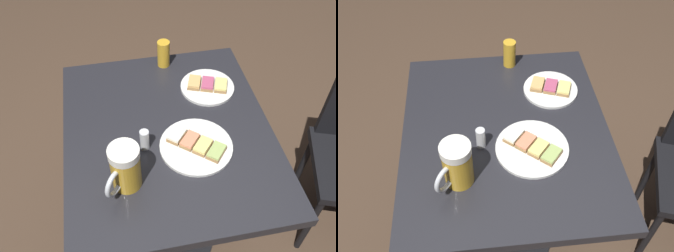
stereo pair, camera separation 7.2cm
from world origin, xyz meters
The scene contains 7 objects.
ground_plane centered at (0.00, 0.00, 0.00)m, with size 6.00×6.00×0.00m, color #4C3828.
cafe_table centered at (0.00, 0.00, 0.60)m, with size 0.81×0.69×0.76m.
plate_near centered at (-0.09, -0.07, 0.77)m, with size 0.23×0.23×0.03m.
plate_far centered at (0.18, -0.18, 0.77)m, with size 0.20×0.20×0.03m.
beer_mug centered at (-0.18, 0.16, 0.84)m, with size 0.13×0.11×0.15m.
beer_glass_small centered at (0.35, -0.05, 0.82)m, with size 0.05×0.05×0.11m, color gold.
salt_shaker centered at (-0.06, 0.09, 0.80)m, with size 0.03×0.03×0.07m, color silver.
Camera 1 is at (-0.80, 0.16, 1.68)m, focal length 39.45 mm.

